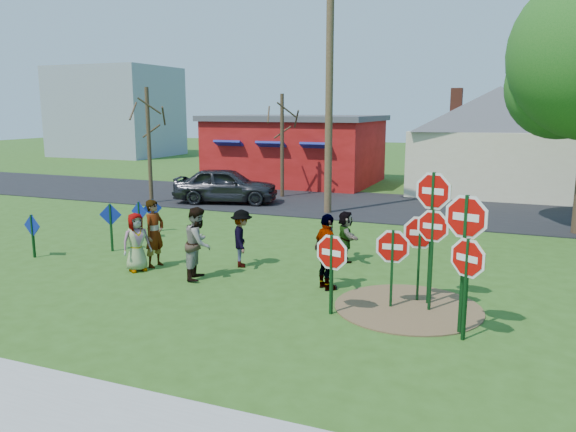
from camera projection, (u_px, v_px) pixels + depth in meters
name	position (u px, v px, depth m)	size (l,w,h in m)	color
ground	(244.00, 273.00, 14.81)	(120.00, 120.00, 0.00)	#2F5117
sidewalk	(25.00, 402.00, 8.25)	(22.00, 1.80, 0.08)	#9E9E99
road	(358.00, 205.00, 25.27)	(120.00, 7.50, 0.04)	black
dirt_patch	(408.00, 307.00, 12.24)	(3.20, 3.20, 0.03)	brown
red_building	(296.00, 149.00, 32.85)	(9.40, 7.69, 3.90)	maroon
cream_house	(497.00, 136.00, 28.61)	(9.40, 9.40, 6.50)	beige
distant_building	(116.00, 112.00, 51.69)	(10.00, 8.00, 8.00)	#8C939E
stop_sign_a	(332.00, 258.00, 11.67)	(0.99, 0.27, 1.85)	#0F3816
stop_sign_b	(433.00, 204.00, 12.06)	(1.07, 0.35, 3.10)	#0F3816
stop_sign_c	(465.00, 232.00, 10.49)	(1.09, 0.36, 2.86)	#0F3816
stop_sign_d	(432.00, 235.00, 11.76)	(0.92, 0.19, 2.33)	#0F3816
stop_sign_e	(392.00, 252.00, 12.05)	(0.99, 0.11, 1.87)	#0F3816
stop_sign_f	(467.00, 265.00, 10.29)	(0.88, 0.53, 2.09)	#0F3816
stop_sign_g	(420.00, 240.00, 12.42)	(1.00, 0.15, 2.09)	#0F3816
blue_diamond_a	(32.00, 231.00, 16.28)	(0.67, 0.10, 1.28)	#0F3816
blue_diamond_b	(111.00, 222.00, 16.97)	(0.66, 0.23, 1.48)	#0F3816
blue_diamond_c	(139.00, 216.00, 18.71)	(0.69, 0.13, 1.25)	#0F3816
blue_diamond_d	(153.00, 212.00, 19.69)	(0.56, 0.36, 1.18)	#0F3816
person_a	(136.00, 242.00, 14.92)	(0.77, 0.50, 1.58)	#434986
person_b	(155.00, 233.00, 15.32)	(0.68, 0.44, 1.86)	#1D6550
person_c	(198.00, 243.00, 14.21)	(0.90, 0.70, 1.86)	brown
person_d	(242.00, 238.00, 15.33)	(1.02, 0.59, 1.59)	#38383E
person_e	(327.00, 252.00, 13.35)	(1.08, 0.45, 1.85)	#4B2650
person_f	(345.00, 236.00, 15.89)	(1.35, 0.43, 1.45)	#1C4B29
suv	(226.00, 185.00, 25.63)	(1.90, 4.71, 1.61)	#333338
utility_pole	(329.00, 86.00, 22.39)	(2.39, 0.49, 9.80)	#4C3823
bare_tree_west	(148.00, 129.00, 25.22)	(1.80, 1.80, 5.23)	#382819
bare_tree_east	(282.00, 131.00, 27.00)	(1.80, 1.80, 4.99)	#382819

